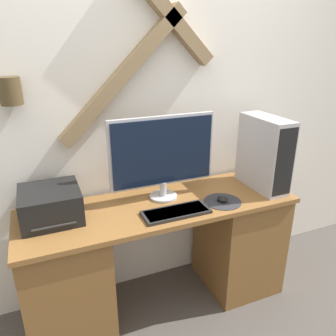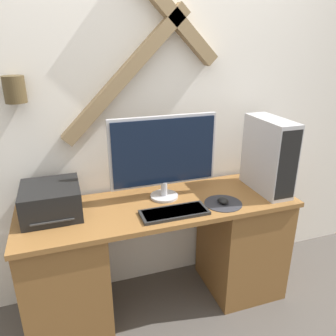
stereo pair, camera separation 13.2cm
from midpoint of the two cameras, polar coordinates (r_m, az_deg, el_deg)
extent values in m
plane|color=#4C4742|center=(2.33, -0.13, -26.64)|extent=(12.00, 12.00, 0.00)
cube|color=white|center=(2.16, -6.46, 11.15)|extent=(6.40, 0.05, 2.70)
cube|color=olive|center=(2.04, -9.95, 15.61)|extent=(0.81, 0.08, 0.81)
cube|color=olive|center=(2.13, -1.73, 25.06)|extent=(0.58, 0.08, 0.58)
cylinder|color=#4C3D23|center=(1.98, -27.56, 11.80)|extent=(0.12, 0.12, 0.14)
cube|color=brown|center=(2.06, -3.12, -6.66)|extent=(1.72, 0.55, 0.03)
cube|color=brown|center=(2.18, -18.94, -18.32)|extent=(0.48, 0.51, 0.75)
cube|color=brown|center=(2.49, 10.64, -11.94)|extent=(0.48, 0.51, 0.75)
cylinder|color=#B7B7BC|center=(2.13, -2.60, -4.95)|extent=(0.18, 0.18, 0.02)
cylinder|color=#B7B7BC|center=(2.10, -2.63, -3.63)|extent=(0.04, 0.04, 0.09)
cube|color=#B7B7BC|center=(2.02, -2.83, 2.93)|extent=(0.68, 0.03, 0.44)
cube|color=black|center=(2.00, -2.66, 2.79)|extent=(0.65, 0.01, 0.41)
cube|color=black|center=(1.93, -0.55, -7.74)|extent=(0.40, 0.16, 0.02)
cube|color=#424242|center=(1.93, -0.55, -7.60)|extent=(0.37, 0.14, 0.01)
cylinder|color=#2D2D33|center=(2.09, 7.71, -5.83)|extent=(0.23, 0.23, 0.00)
ellipsoid|color=black|center=(2.08, 7.66, -5.34)|extent=(0.06, 0.08, 0.04)
cube|color=#B2B2B7|center=(2.27, 14.80, 2.50)|extent=(0.16, 0.41, 0.49)
cube|color=black|center=(2.12, 17.98, 0.87)|extent=(0.14, 0.01, 0.44)
cube|color=black|center=(1.99, -21.59, -5.91)|extent=(0.33, 0.33, 0.18)
cube|color=#333333|center=(1.92, -21.27, -8.50)|extent=(0.23, 0.15, 0.01)
camera|label=1|loc=(0.07, -91.92, -0.75)|focal=35.00mm
camera|label=2|loc=(0.07, 88.08, 0.75)|focal=35.00mm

